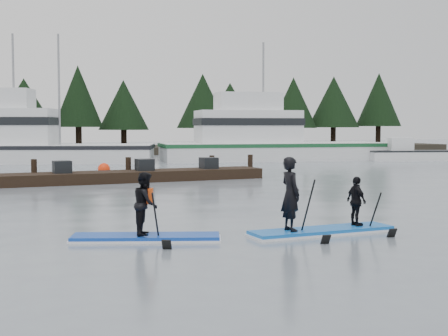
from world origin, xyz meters
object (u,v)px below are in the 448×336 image
object	(u,v)px
fishing_boat_medium	(267,151)
paddleboard_solo	(146,216)
paddleboard_duo	(318,209)
floating_dock	(110,177)
fishing_boat_large	(20,152)

from	to	relation	value
fishing_boat_medium	paddleboard_solo	bearing A→B (deg)	-111.74
paddleboard_duo	fishing_boat_medium	bearing A→B (deg)	64.69
floating_dock	paddleboard_solo	bearing A→B (deg)	-100.98
fishing_boat_large	paddleboard_solo	size ratio (longest dim) A/B	5.32
paddleboard_solo	paddleboard_duo	bearing A→B (deg)	9.80
fishing_boat_large	paddleboard_duo	size ratio (longest dim) A/B	4.95
fishing_boat_large	paddleboard_duo	distance (m)	30.75
fishing_boat_large	paddleboard_solo	world-z (taller)	fishing_boat_large
floating_dock	fishing_boat_large	bearing A→B (deg)	96.62
paddleboard_duo	floating_dock	bearing A→B (deg)	94.95
paddleboard_solo	floating_dock	bearing A→B (deg)	101.50
floating_dock	paddleboard_solo	xyz separation A→B (m)	(-1.65, -13.67, 0.28)
fishing_boat_large	paddleboard_solo	xyz separation A→B (m)	(1.39, -29.77, -0.18)
floating_dock	paddleboard_solo	size ratio (longest dim) A/B	4.33
paddleboard_duo	paddleboard_solo	bearing A→B (deg)	168.17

